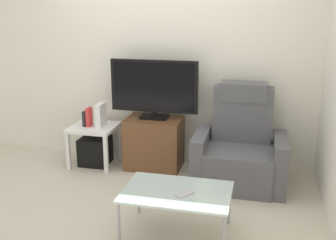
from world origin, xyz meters
TOP-DOWN VIEW (x-y plane):
  - ground_plane at (0.00, 0.00)m, footprint 6.40×6.40m
  - wall_back at (0.00, 1.13)m, footprint 6.40×0.06m
  - tv_stand at (-0.02, 0.83)m, footprint 0.65×0.47m
  - television at (-0.02, 0.85)m, footprint 1.03×0.20m
  - recliner_armchair at (1.01, 0.63)m, footprint 0.98×0.78m
  - side_table at (-0.75, 0.76)m, footprint 0.54×0.54m
  - subwoofer_box at (-0.75, 0.76)m, footprint 0.34×0.34m
  - book_leftmost at (-0.85, 0.74)m, footprint 0.03×0.10m
  - book_middle at (-0.80, 0.74)m, footprint 0.04×0.11m
  - game_console at (-0.66, 0.77)m, footprint 0.07×0.20m
  - coffee_table at (0.56, -0.55)m, footprint 0.90×0.60m
  - cell_phone at (0.63, -0.61)m, footprint 0.14×0.16m

SIDE VIEW (x-z plane):
  - ground_plane at x=0.00m, z-range 0.00..0.00m
  - subwoofer_box at x=-0.75m, z-range 0.00..0.34m
  - tv_stand at x=-0.02m, z-range 0.00..0.61m
  - recliner_armchair at x=1.01m, z-range -0.17..0.91m
  - coffee_table at x=0.56m, z-range 0.18..0.58m
  - cell_phone at x=0.63m, z-range 0.40..0.41m
  - side_table at x=-0.75m, z-range 0.17..0.65m
  - book_leftmost at x=-0.85m, z-range 0.49..0.67m
  - book_middle at x=-0.80m, z-range 0.49..0.72m
  - game_console at x=-0.66m, z-range 0.49..0.77m
  - television at x=-0.02m, z-range 0.63..1.31m
  - wall_back at x=0.00m, z-range 0.00..2.60m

